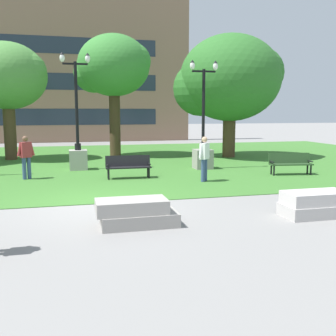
% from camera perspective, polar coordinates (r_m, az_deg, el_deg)
% --- Properties ---
extents(ground_plane, '(140.00, 140.00, 0.00)m').
position_cam_1_polar(ground_plane, '(11.63, -10.42, -5.21)').
color(ground_plane, gray).
extents(grass_lawn, '(40.00, 20.00, 0.02)m').
position_cam_1_polar(grass_lawn, '(21.48, -12.16, 0.91)').
color(grass_lawn, '#3D752D').
rests_on(grass_lawn, ground).
extents(concrete_block_left, '(1.90, 0.90, 0.64)m').
position_cam_1_polar(concrete_block_left, '(9.31, -4.71, -6.55)').
color(concrete_block_left, '#9E9991').
rests_on(concrete_block_left, ground).
extents(concrete_block_right, '(1.80, 0.90, 0.64)m').
position_cam_1_polar(concrete_block_right, '(10.83, 20.72, -4.95)').
color(concrete_block_right, '#BCB7B2').
rests_on(concrete_block_right, ground).
extents(park_bench_near_left, '(1.86, 0.79, 0.90)m').
position_cam_1_polar(park_bench_near_left, '(17.42, 17.32, 0.80)').
color(park_bench_near_left, '#284723').
rests_on(park_bench_near_left, grass_lawn).
extents(park_bench_near_right, '(1.82, 0.60, 0.90)m').
position_cam_1_polar(park_bench_near_right, '(15.80, -5.79, 0.41)').
color(park_bench_near_right, black).
rests_on(park_bench_near_right, grass_lawn).
extents(lamp_post_center, '(1.32, 0.80, 4.94)m').
position_cam_1_polar(lamp_post_center, '(18.34, 5.09, 3.03)').
color(lamp_post_center, gray).
rests_on(lamp_post_center, grass_lawn).
extents(lamp_post_left, '(1.32, 0.80, 5.24)m').
position_cam_1_polar(lamp_post_left, '(18.44, -12.95, 3.04)').
color(lamp_post_left, '#ADA89E').
rests_on(lamp_post_left, grass_lawn).
extents(tree_far_right, '(6.06, 5.77, 7.00)m').
position_cam_1_polar(tree_far_right, '(23.28, 8.83, 12.60)').
color(tree_far_right, '#4C3823').
rests_on(tree_far_right, grass_lawn).
extents(tree_near_left, '(4.46, 4.25, 6.36)m').
position_cam_1_polar(tree_near_left, '(23.49, -22.47, 12.05)').
color(tree_near_left, '#4C3823').
rests_on(tree_near_left, grass_lawn).
extents(tree_near_right, '(4.44, 4.23, 7.12)m').
position_cam_1_polar(tree_near_right, '(23.98, -8.01, 14.30)').
color(tree_near_right, '#42301E').
rests_on(tree_near_right, grass_lawn).
extents(person_bystander_near_lawn, '(0.59, 0.48, 1.71)m').
position_cam_1_polar(person_bystander_near_lawn, '(14.98, 5.30, 1.70)').
color(person_bystander_near_lawn, '#384C7A').
rests_on(person_bystander_near_lawn, grass_lawn).
extents(person_bystander_far_lawn, '(0.68, 0.41, 1.71)m').
position_cam_1_polar(person_bystander_far_lawn, '(16.40, -19.91, 1.81)').
color(person_bystander_far_lawn, '#384C7A').
rests_on(person_bystander_far_lawn, grass_lawn).
extents(building_facade_distant, '(24.97, 1.03, 13.84)m').
position_cam_1_polar(building_facade_distant, '(36.09, -17.21, 14.60)').
color(building_facade_distant, '#8E6B56').
rests_on(building_facade_distant, ground).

